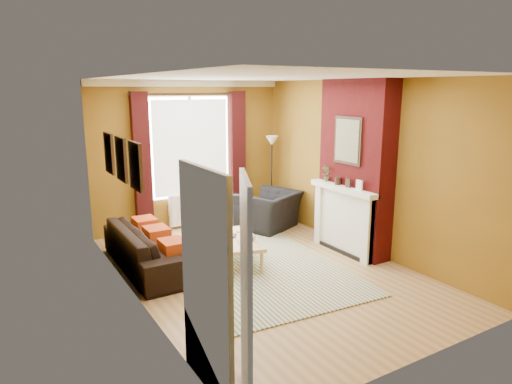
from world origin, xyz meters
TOP-DOWN VIEW (x-y plane):
  - ground at (0.00, 0.00)m, footprint 5.50×5.50m
  - room_walls at (0.63, 0.29)m, footprint 3.82×5.54m
  - striped_rug at (-0.10, 0.13)m, footprint 2.61×3.46m
  - sofa at (-1.42, 0.99)m, footprint 0.86×2.19m
  - armchair at (1.18, 1.74)m, footprint 1.40×1.33m
  - coffee_table at (-0.22, 0.47)m, footprint 0.92×1.34m
  - wicker_stool at (0.07, 2.02)m, footprint 0.45×0.45m
  - floor_lamp at (1.55, 2.23)m, footprint 0.30×0.30m
  - book_a at (-0.30, 0.28)m, footprint 0.23×0.28m
  - book_b at (-0.02, 0.81)m, footprint 0.30×0.32m
  - mug at (-0.06, 0.24)m, footprint 0.10×0.10m
  - tv_remote at (-0.22, 0.55)m, footprint 0.14×0.16m

SIDE VIEW (x-z plane):
  - ground at x=0.00m, z-range 0.00..0.00m
  - striped_rug at x=-0.10m, z-range 0.00..0.02m
  - wicker_stool at x=0.07m, z-range 0.00..0.43m
  - sofa at x=-1.42m, z-range 0.00..0.64m
  - armchair at x=1.18m, z-range 0.00..0.72m
  - coffee_table at x=-0.22m, z-range 0.16..0.57m
  - book_b at x=-0.02m, z-range 0.41..0.43m
  - book_a at x=-0.30m, z-range 0.41..0.43m
  - tv_remote at x=-0.22m, z-range 0.41..0.43m
  - mug at x=-0.06m, z-range 0.41..0.49m
  - floor_lamp at x=1.55m, z-range 0.50..2.23m
  - room_walls at x=0.63m, z-range -0.04..2.80m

